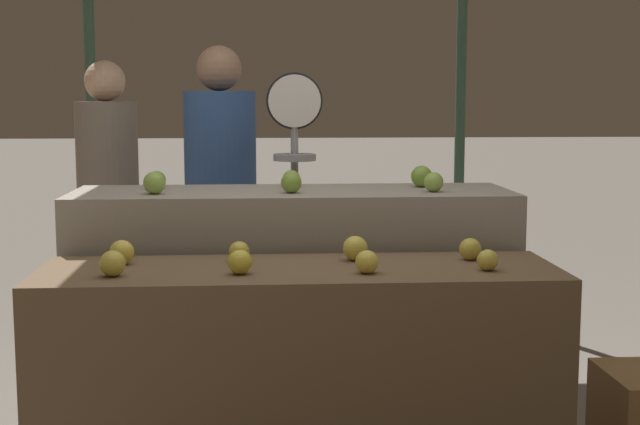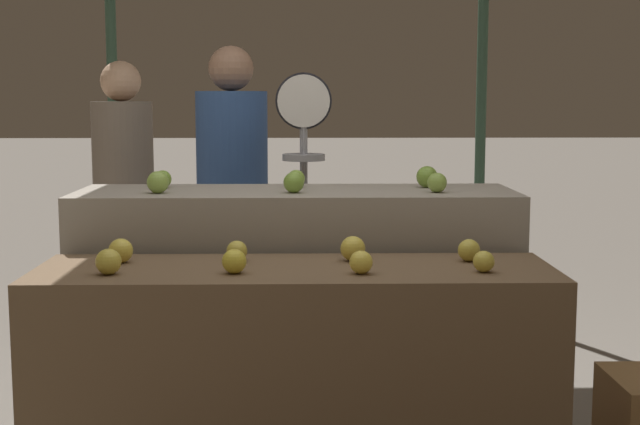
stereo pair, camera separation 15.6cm
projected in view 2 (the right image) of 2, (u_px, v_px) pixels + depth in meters
display_counter_front at (296, 393)px, 3.09m from camera, size 1.77×0.55×0.88m
display_counter_back at (296, 321)px, 3.67m from camera, size 1.77×0.55×1.09m
apple_front_0 at (108, 262)px, 2.90m from camera, size 0.09×0.09×0.09m
apple_front_1 at (234, 261)px, 2.92m from camera, size 0.08×0.08×0.08m
apple_front_2 at (361, 262)px, 2.92m from camera, size 0.08×0.08×0.08m
apple_front_3 at (484, 261)px, 2.94m from camera, size 0.07×0.07×0.07m
apple_front_4 at (121, 251)px, 3.11m from camera, size 0.09×0.09×0.09m
apple_front_5 at (237, 251)px, 3.14m from camera, size 0.07×0.07×0.07m
apple_front_6 at (353, 249)px, 3.15m from camera, size 0.09×0.09×0.09m
apple_front_7 at (469, 250)px, 3.14m from camera, size 0.08×0.08×0.08m
apple_back_0 at (158, 182)px, 3.48m from camera, size 0.09×0.09×0.09m
apple_back_1 at (294, 183)px, 3.50m from camera, size 0.08×0.08×0.08m
apple_back_2 at (437, 183)px, 3.51m from camera, size 0.08×0.08×0.08m
apple_back_3 at (163, 179)px, 3.69m from camera, size 0.07×0.07×0.07m
apple_back_4 at (296, 179)px, 3.71m from camera, size 0.07×0.07×0.07m
apple_back_5 at (427, 177)px, 3.71m from camera, size 0.09×0.09×0.09m
produce_scale at (304, 166)px, 4.19m from camera, size 0.26×0.20×1.58m
person_vendor_at_scale at (232, 190)px, 4.52m from camera, size 0.47×0.47×1.72m
person_customer_left at (124, 189)px, 4.86m from camera, size 0.42×0.42×1.66m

